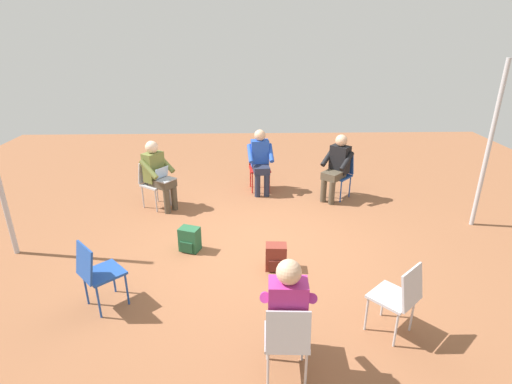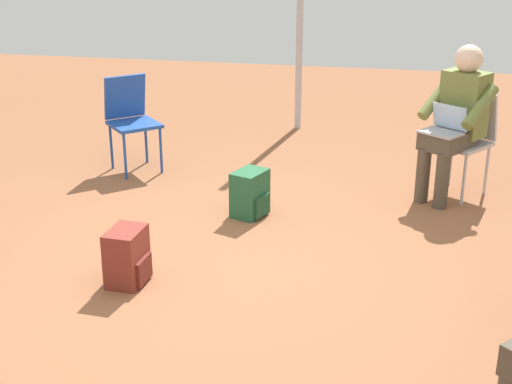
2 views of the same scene
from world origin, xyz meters
name	(u,v)px [view 2 (image 2 of 2)]	position (x,y,z in m)	size (l,w,h in m)	color
ground_plane	(226,275)	(0.00, 0.00, 0.00)	(14.13, 14.13, 0.00)	brown
chair_northwest	(131,116)	(-1.34, 1.87, 0.50)	(0.58, 0.59, 0.85)	#1E4799
chair_northeast	(466,135)	(1.56, 1.86, 0.50)	(0.57, 0.58, 0.85)	#B7B7BC
person_with_laptop	(456,115)	(1.47, 1.73, 0.69)	(0.63, 0.64, 1.24)	#4C4233
backpack_near_laptop_user	(127,260)	(-0.58, -0.22, 0.16)	(0.26, 0.29, 0.36)	maroon
backpack_by_empty_chair	(250,196)	(-0.06, 1.01, 0.16)	(0.30, 0.33, 0.36)	#235B38
tent_pole_near	(300,12)	(-0.07, 3.53, 1.25)	(0.07, 0.07, 2.50)	#B2B2B7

